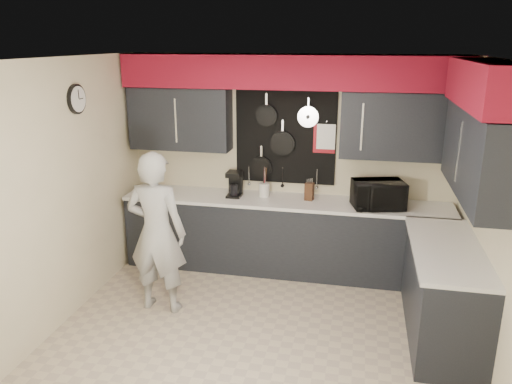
% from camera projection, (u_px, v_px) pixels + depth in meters
% --- Properties ---
extents(ground, '(4.00, 4.00, 0.00)m').
position_uv_depth(ground, '(261.00, 333.00, 4.88)').
color(ground, tan).
rests_on(ground, ground).
extents(back_wall_assembly, '(4.00, 0.36, 2.60)m').
position_uv_depth(back_wall_assembly, '(289.00, 106.00, 5.79)').
color(back_wall_assembly, beige).
rests_on(back_wall_assembly, ground).
extents(right_wall_assembly, '(0.36, 3.50, 2.60)m').
position_uv_depth(right_wall_assembly, '(483.00, 140.00, 4.19)').
color(right_wall_assembly, beige).
rests_on(right_wall_assembly, ground).
extents(left_wall_assembly, '(0.05, 3.50, 2.60)m').
position_uv_depth(left_wall_assembly, '(63.00, 190.00, 4.90)').
color(left_wall_assembly, beige).
rests_on(left_wall_assembly, ground).
extents(base_cabinets, '(3.95, 2.20, 0.92)m').
position_uv_depth(base_cabinets, '(322.00, 249.00, 5.71)').
color(base_cabinets, black).
rests_on(base_cabinets, ground).
extents(microwave, '(0.64, 0.51, 0.31)m').
position_uv_depth(microwave, '(378.00, 195.00, 5.63)').
color(microwave, black).
rests_on(microwave, base_cabinets).
extents(knife_block, '(0.11, 0.11, 0.21)m').
position_uv_depth(knife_block, '(309.00, 192.00, 5.92)').
color(knife_block, '#3A1F12').
rests_on(knife_block, base_cabinets).
extents(utensil_crock, '(0.13, 0.13, 0.16)m').
position_uv_depth(utensil_crock, '(264.00, 190.00, 6.07)').
color(utensil_crock, silver).
rests_on(utensil_crock, base_cabinets).
extents(coffee_maker, '(0.17, 0.21, 0.31)m').
position_uv_depth(coffee_maker, '(235.00, 183.00, 6.06)').
color(coffee_maker, black).
rests_on(coffee_maker, base_cabinets).
extents(person, '(0.64, 0.43, 1.71)m').
position_uv_depth(person, '(157.00, 233.00, 5.11)').
color(person, '#A6A6A4').
rests_on(person, ground).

